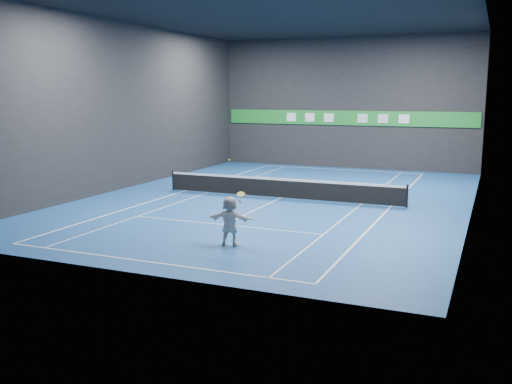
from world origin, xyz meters
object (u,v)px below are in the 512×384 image
at_px(tennis_racket, 241,196).
at_px(tennis_net, 280,188).
at_px(player, 230,221).
at_px(tennis_ball, 229,160).

bearing_deg(tennis_racket, tennis_net, 102.12).
bearing_deg(tennis_racket, player, -172.92).
height_order(player, tennis_racket, tennis_racket).
xyz_separation_m(player, tennis_net, (-1.56, 9.11, -0.32)).
relative_size(tennis_ball, tennis_net, 0.01).
bearing_deg(tennis_ball, tennis_racket, -21.49).
bearing_deg(tennis_ball, player, -63.13).
bearing_deg(tennis_racket, tennis_ball, 158.51).
height_order(tennis_ball, tennis_racket, tennis_ball).
xyz_separation_m(tennis_net, tennis_racket, (1.95, -9.06, 1.19)).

